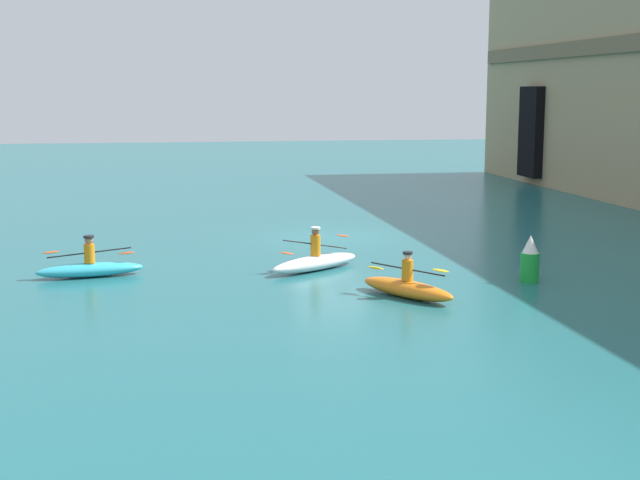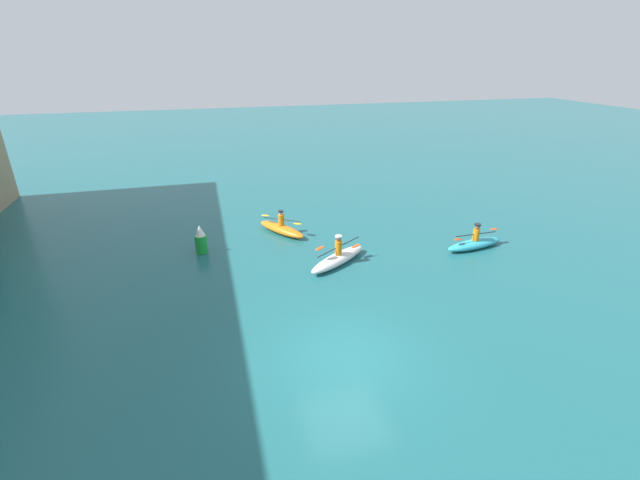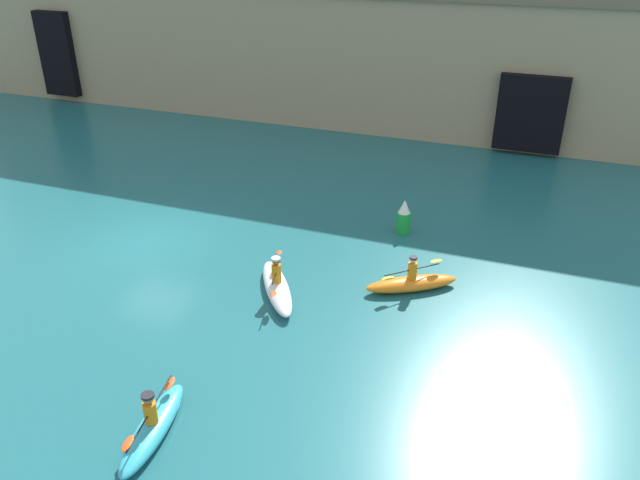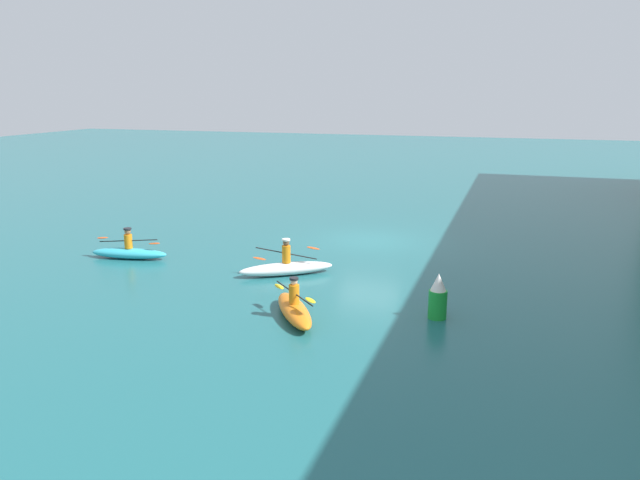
% 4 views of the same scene
% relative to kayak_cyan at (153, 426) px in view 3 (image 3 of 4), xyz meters
% --- Properties ---
extents(ground_plane, '(120.00, 120.00, 0.00)m').
position_rel_kayak_cyan_xyz_m(ground_plane, '(-5.43, 7.76, -0.24)').
color(ground_plane, '#1E6066').
extents(cliff_bluff, '(42.19, 6.44, 11.40)m').
position_rel_kayak_cyan_xyz_m(cliff_bluff, '(-7.46, 24.93, 5.44)').
color(cliff_bluff, '#9E8966').
rests_on(cliff_bluff, ground).
extents(kayak_cyan, '(1.10, 2.95, 1.15)m').
position_rel_kayak_cyan_xyz_m(kayak_cyan, '(0.00, 0.00, 0.00)').
color(kayak_cyan, '#33B2C6').
rests_on(kayak_cyan, ground).
extents(kayak_white, '(2.36, 3.04, 1.24)m').
position_rel_kayak_cyan_xyz_m(kayak_white, '(0.16, 6.24, 0.01)').
color(kayak_white, white).
rests_on(kayak_white, ground).
extents(kayak_orange, '(2.77, 2.12, 1.14)m').
position_rel_kayak_cyan_xyz_m(kayak_orange, '(3.89, 7.89, 0.01)').
color(kayak_orange, orange).
rests_on(kayak_orange, ground).
extents(marker_buoy, '(0.50, 0.50, 1.26)m').
position_rel_kayak_cyan_xyz_m(marker_buoy, '(2.71, 11.59, 0.34)').
color(marker_buoy, green).
rests_on(marker_buoy, ground).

